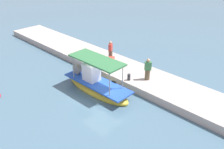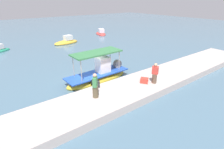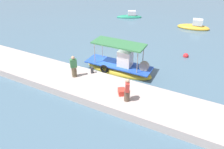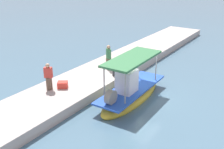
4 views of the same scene
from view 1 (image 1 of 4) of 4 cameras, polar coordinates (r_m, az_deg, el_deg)
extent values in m
plane|color=slate|center=(17.92, -2.04, -4.84)|extent=(120.00, 120.00, 0.00)
cube|color=#B6A8A1|center=(20.07, 5.33, -0.15)|extent=(36.00, 3.64, 0.59)
ellipsoid|color=gold|center=(18.36, -3.50, -3.49)|extent=(6.05, 1.87, 0.97)
cube|color=blue|center=(18.09, -3.54, -2.04)|extent=(5.81, 1.86, 0.10)
cube|color=silver|center=(18.16, -4.92, 0.45)|extent=(1.12, 0.98, 1.45)
cylinder|color=gray|center=(18.61, -9.21, 1.67)|extent=(0.07, 0.07, 1.91)
cylinder|color=gray|center=(19.36, -6.14, 2.94)|extent=(0.07, 0.07, 1.91)
cylinder|color=gray|center=(16.05, -0.60, -2.44)|extent=(0.07, 0.07, 1.91)
cylinder|color=gray|center=(16.91, 2.52, -0.78)|extent=(0.07, 0.07, 1.91)
cube|color=#387B47|center=(17.22, -3.73, 3.50)|extent=(4.38, 1.82, 0.12)
torus|color=black|center=(18.20, 0.52, -2.51)|extent=(0.74, 0.19, 0.74)
cylinder|color=gray|center=(19.45, -8.24, 1.29)|extent=(0.81, 0.37, 0.80)
cylinder|color=brown|center=(22.27, -0.36, 4.84)|extent=(0.49, 0.49, 0.77)
cube|color=#CA3B32|center=(22.01, -0.36, 6.53)|extent=(0.44, 0.53, 0.64)
sphere|color=tan|center=(21.85, -0.37, 7.62)|extent=(0.25, 0.25, 0.25)
cylinder|color=brown|center=(18.75, 8.40, -0.02)|extent=(0.55, 0.55, 0.82)
cube|color=#3D804B|center=(18.42, 8.56, 2.03)|extent=(0.54, 0.55, 0.67)
sphere|color=tan|center=(18.23, 8.66, 3.36)|extent=(0.27, 0.27, 0.27)
cylinder|color=#2D2D33|center=(18.55, 4.03, -0.62)|extent=(0.24, 0.24, 0.52)
cube|color=red|center=(21.63, -0.12, 3.58)|extent=(0.73, 0.76, 0.39)
camera|label=2|loc=(23.33, 35.72, 15.92)|focal=28.69mm
camera|label=3|loc=(31.43, 8.25, 26.86)|focal=34.50mm
camera|label=4|loc=(24.98, -40.45, 16.77)|focal=43.72mm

